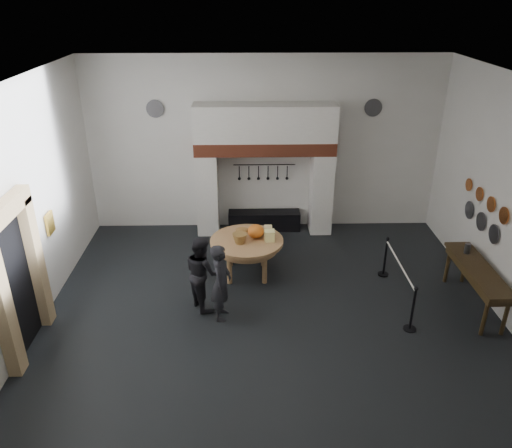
{
  "coord_description": "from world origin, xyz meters",
  "views": [
    {
      "loc": [
        -0.49,
        -8.38,
        5.91
      ],
      "look_at": [
        -0.28,
        1.19,
        1.35
      ],
      "focal_mm": 35.0,
      "sensor_mm": 36.0,
      "label": 1
    }
  ],
  "objects_px": {
    "visitor_near": "(221,282)",
    "barrier_post_far": "(385,257)",
    "side_table": "(478,269)",
    "barrier_post_near": "(413,310)",
    "iron_range": "(264,220)",
    "work_table": "(247,241)",
    "visitor_far": "(202,272)"
  },
  "relations": [
    {
      "from": "visitor_near",
      "to": "visitor_far",
      "type": "relative_size",
      "value": 1.02
    },
    {
      "from": "iron_range",
      "to": "visitor_far",
      "type": "relative_size",
      "value": 1.22
    },
    {
      "from": "visitor_near",
      "to": "barrier_post_near",
      "type": "distance_m",
      "value": 3.64
    },
    {
      "from": "visitor_near",
      "to": "side_table",
      "type": "bearing_deg",
      "value": -79.97
    },
    {
      "from": "visitor_near",
      "to": "barrier_post_far",
      "type": "height_order",
      "value": "visitor_near"
    },
    {
      "from": "barrier_post_near",
      "to": "iron_range",
      "type": "bearing_deg",
      "value": 120.48
    },
    {
      "from": "iron_range",
      "to": "visitor_near",
      "type": "distance_m",
      "value": 4.1
    },
    {
      "from": "side_table",
      "to": "work_table",
      "type": "bearing_deg",
      "value": 163.43
    },
    {
      "from": "iron_range",
      "to": "side_table",
      "type": "height_order",
      "value": "side_table"
    },
    {
      "from": "visitor_near",
      "to": "visitor_far",
      "type": "height_order",
      "value": "visitor_near"
    },
    {
      "from": "side_table",
      "to": "barrier_post_far",
      "type": "height_order",
      "value": "same"
    },
    {
      "from": "visitor_near",
      "to": "barrier_post_near",
      "type": "height_order",
      "value": "visitor_near"
    },
    {
      "from": "work_table",
      "to": "visitor_near",
      "type": "relative_size",
      "value": 1.02
    },
    {
      "from": "barrier_post_near",
      "to": "barrier_post_far",
      "type": "height_order",
      "value": "same"
    },
    {
      "from": "work_table",
      "to": "barrier_post_far",
      "type": "xyz_separation_m",
      "value": [
        3.09,
        -0.11,
        -0.39
      ]
    },
    {
      "from": "work_table",
      "to": "barrier_post_near",
      "type": "bearing_deg",
      "value": -34.37
    },
    {
      "from": "side_table",
      "to": "barrier_post_far",
      "type": "relative_size",
      "value": 2.44
    },
    {
      "from": "barrier_post_far",
      "to": "barrier_post_near",
      "type": "bearing_deg",
      "value": -90.0
    },
    {
      "from": "work_table",
      "to": "barrier_post_far",
      "type": "relative_size",
      "value": 1.8
    },
    {
      "from": "visitor_far",
      "to": "barrier_post_far",
      "type": "xyz_separation_m",
      "value": [
        3.99,
        1.1,
        -0.33
      ]
    },
    {
      "from": "visitor_near",
      "to": "work_table",
      "type": "bearing_deg",
      "value": -10.07
    },
    {
      "from": "side_table",
      "to": "barrier_post_near",
      "type": "distance_m",
      "value": 1.72
    },
    {
      "from": "visitor_near",
      "to": "visitor_far",
      "type": "distance_m",
      "value": 0.57
    },
    {
      "from": "iron_range",
      "to": "visitor_near",
      "type": "relative_size",
      "value": 1.2
    },
    {
      "from": "barrier_post_near",
      "to": "visitor_far",
      "type": "bearing_deg",
      "value": 167.31
    },
    {
      "from": "visitor_far",
      "to": "barrier_post_far",
      "type": "distance_m",
      "value": 4.15
    },
    {
      "from": "side_table",
      "to": "barrier_post_near",
      "type": "relative_size",
      "value": 2.44
    },
    {
      "from": "barrier_post_far",
      "to": "visitor_far",
      "type": "bearing_deg",
      "value": -164.58
    },
    {
      "from": "side_table",
      "to": "barrier_post_near",
      "type": "xyz_separation_m",
      "value": [
        -1.48,
        -0.75,
        -0.42
      ]
    },
    {
      "from": "visitor_far",
      "to": "barrier_post_near",
      "type": "relative_size",
      "value": 1.73
    },
    {
      "from": "barrier_post_near",
      "to": "work_table",
      "type": "bearing_deg",
      "value": 145.63
    },
    {
      "from": "side_table",
      "to": "barrier_post_far",
      "type": "distance_m",
      "value": 1.98
    }
  ]
}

